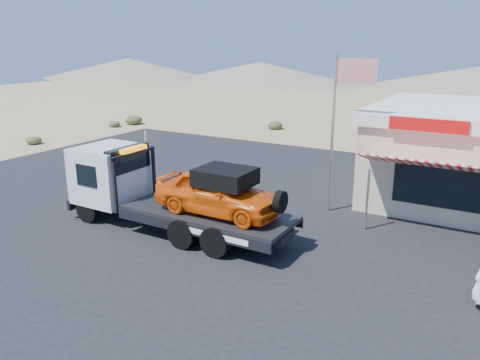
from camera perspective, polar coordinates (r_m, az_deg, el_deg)
The scene contains 6 objects.
ground at distance 17.35m, azimuth -9.44°, elevation -5.48°, with size 120.00×120.00×0.00m, color #937C53.
asphalt_lot at distance 18.59m, azimuth 1.25°, elevation -3.70°, with size 32.00×24.00×0.02m, color black.
tow_truck at distance 16.40m, azimuth -8.44°, elevation -1.11°, with size 8.40×2.49×2.81m.
flagpole at distance 17.87m, azimuth 12.04°, elevation 7.57°, with size 1.55×0.10×6.00m.
desert_scrub at distance 33.08m, azimuth -19.51°, elevation 4.85°, with size 24.54×30.96×0.75m.
distant_hills at distance 70.54m, azimuth 13.83°, elevation 12.25°, with size 126.00×48.00×4.20m.
Camera 1 is at (10.44, -12.29, 6.39)m, focal length 35.00 mm.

